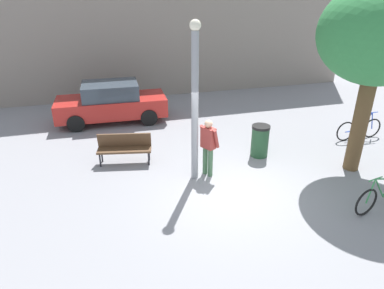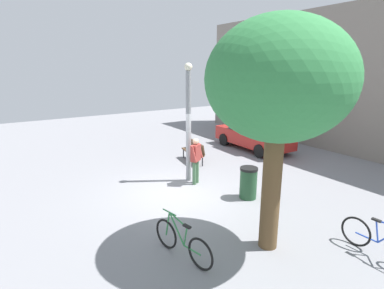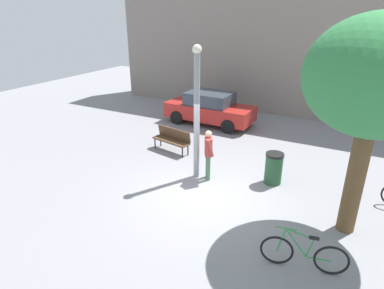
% 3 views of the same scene
% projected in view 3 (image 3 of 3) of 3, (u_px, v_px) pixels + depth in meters
% --- Properties ---
extents(ground_plane, '(36.00, 36.00, 0.00)m').
position_uv_depth(ground_plane, '(206.00, 194.00, 9.78)').
color(ground_plane, gray).
extents(building_facade, '(19.37, 2.00, 6.88)m').
position_uv_depth(building_facade, '(291.00, 46.00, 16.58)').
color(building_facade, gray).
rests_on(building_facade, ground_plane).
extents(lamppost, '(0.28, 0.28, 4.23)m').
position_uv_depth(lamppost, '(197.00, 111.00, 9.96)').
color(lamppost, gray).
rests_on(lamppost, ground_plane).
extents(person_by_lamppost, '(0.49, 0.63, 1.67)m').
position_uv_depth(person_by_lamppost, '(208.00, 152.00, 10.33)').
color(person_by_lamppost, '#47704C').
rests_on(person_by_lamppost, ground_plane).
extents(park_bench, '(1.66, 0.78, 0.92)m').
position_uv_depth(park_bench, '(172.00, 138.00, 12.58)').
color(park_bench, '#513823').
rests_on(park_bench, ground_plane).
extents(plaza_tree, '(3.07, 3.07, 5.15)m').
position_uv_depth(plaza_tree, '(377.00, 79.00, 6.78)').
color(plaza_tree, brown).
rests_on(plaza_tree, ground_plane).
extents(bicycle_green, '(1.78, 0.40, 0.97)m').
position_uv_depth(bicycle_green, '(303.00, 254.00, 6.83)').
color(bicycle_green, black).
rests_on(bicycle_green, ground_plane).
extents(parked_car_red, '(4.25, 1.93, 1.55)m').
position_uv_depth(parked_car_red, '(210.00, 108.00, 15.57)').
color(parked_car_red, '#AD231E').
rests_on(parked_car_red, ground_plane).
extents(trash_bin, '(0.57, 0.57, 1.02)m').
position_uv_depth(trash_bin, '(274.00, 168.00, 10.24)').
color(trash_bin, '#234C2D').
rests_on(trash_bin, ground_plane).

